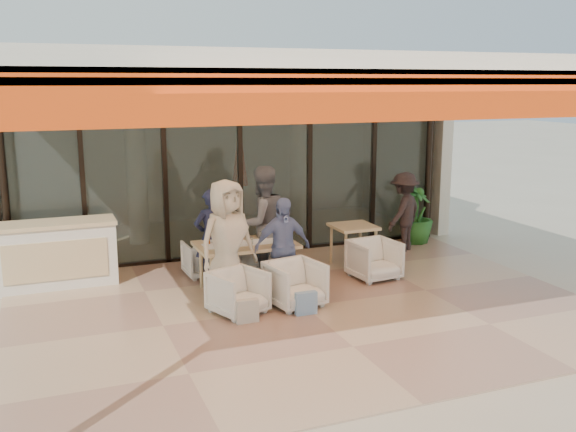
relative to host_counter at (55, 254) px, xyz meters
The scene contains 21 objects.
ground 3.99m from the host_counter, 35.50° to the right, with size 70.00×70.00×0.00m, color #C6B293.
terrace_floor 3.99m from the host_counter, 35.50° to the right, with size 8.00×6.00×0.01m, color tan.
terrace_structure 4.93m from the host_counter, 38.50° to the right, with size 8.00×6.00×3.40m.
glass_storefront 3.46m from the host_counter, 12.35° to the left, with size 8.08×0.10×3.20m.
interior_block 4.73m from the host_counter, 43.11° to the left, with size 9.05×3.62×3.52m.
host_counter is the anchor object (origin of this frame).
dining_table 2.96m from the host_counter, 24.42° to the right, with size 1.50×0.90×0.93m.
chair_far_left 2.30m from the host_counter, ahead, with size 0.63×0.59×0.65m, color white.
chair_far_right 3.13m from the host_counter, ahead, with size 0.72×0.67×0.74m, color white.
chair_near_left 3.16m from the host_counter, 43.72° to the right, with size 0.66×0.62×0.68m, color white.
chair_near_right 3.81m from the host_counter, 34.94° to the right, with size 0.71×0.66×0.73m, color white.
diner_navy 2.42m from the host_counter, 18.86° to the right, with size 0.56×0.37×1.53m, color #171B33.
diner_grey 3.24m from the host_counter, 14.01° to the right, with size 0.90×0.70×1.85m, color #5E5E63.
diner_cream 2.85m from the host_counter, 36.39° to the right, with size 0.88×0.57×1.81m, color beige.
diner_periwinkle 3.55m from the host_counter, 28.29° to the right, with size 0.88×0.36×1.50m, color #7080BC.
tote_bag_cream 3.46m from the host_counter, 48.55° to the right, with size 0.30×0.10×0.34m, color silver.
tote_bag_blue 4.06m from the host_counter, 39.59° to the right, with size 0.30×0.10×0.34m, color #99BFD8.
side_table 4.84m from the host_counter, ahead, with size 0.70×0.70×0.74m.
side_chair 5.01m from the host_counter, 16.94° to the right, with size 0.70×0.65×0.72m, color white.
standing_woman 6.15m from the host_counter, ahead, with size 0.97×0.56×1.51m, color black.
potted_palm 6.70m from the host_counter, ahead, with size 0.67×0.67×1.19m, color #1E5919.
Camera 1 is at (-3.35, -7.92, 3.14)m, focal length 40.00 mm.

